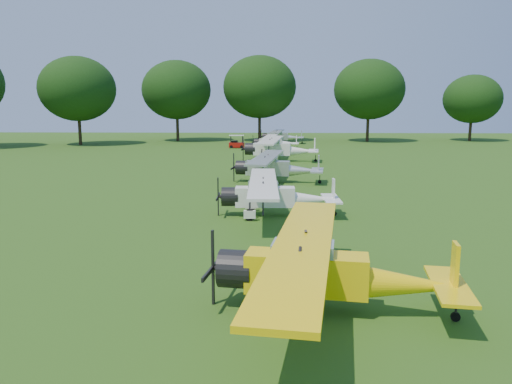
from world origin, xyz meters
TOP-DOWN VIEW (x-y plane):
  - ground at (0.00, 0.00)m, footprint 160.00×160.00m
  - tree_belt at (3.57, 0.16)m, footprint 137.36×130.27m
  - aircraft_2 at (1.38, -7.66)m, footprint 6.78×10.74m
  - aircraft_3 at (0.05, 4.08)m, footprint 6.12×9.72m
  - aircraft_4 at (0.09, 14.97)m, footprint 6.54×10.39m
  - aircraft_5 at (0.43, 28.61)m, footprint 7.55×12.02m
  - aircraft_6 at (0.09, 41.43)m, footprint 5.79×9.23m
  - aircraft_7 at (1.08, 51.82)m, footprint 6.25×9.95m
  - golf_cart at (-4.76, 43.86)m, footprint 1.98×1.27m

SIDE VIEW (x-z plane):
  - ground at x=0.00m, z-range 0.00..0.00m
  - golf_cart at x=-4.76m, z-range -0.27..1.38m
  - aircraft_6 at x=0.09m, z-range 0.15..1.97m
  - aircraft_3 at x=0.05m, z-range 0.16..2.08m
  - aircraft_7 at x=1.08m, z-range 0.16..2.12m
  - aircraft_4 at x=0.09m, z-range 0.17..2.21m
  - aircraft_2 at x=1.38m, z-range 0.18..2.29m
  - aircraft_5 at x=0.43m, z-range 0.20..2.56m
  - tree_belt at x=3.57m, z-range 0.77..15.29m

